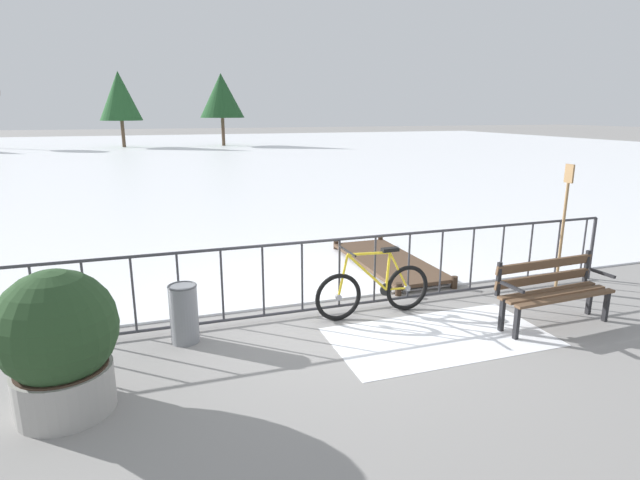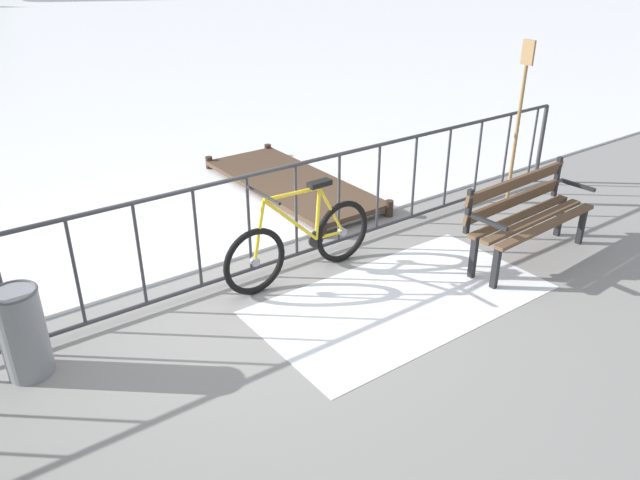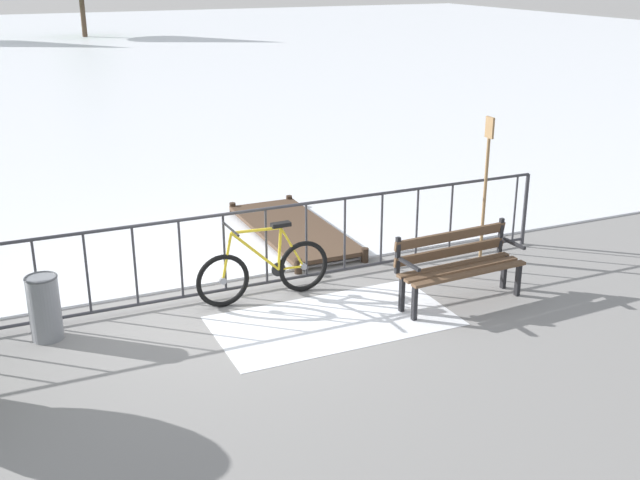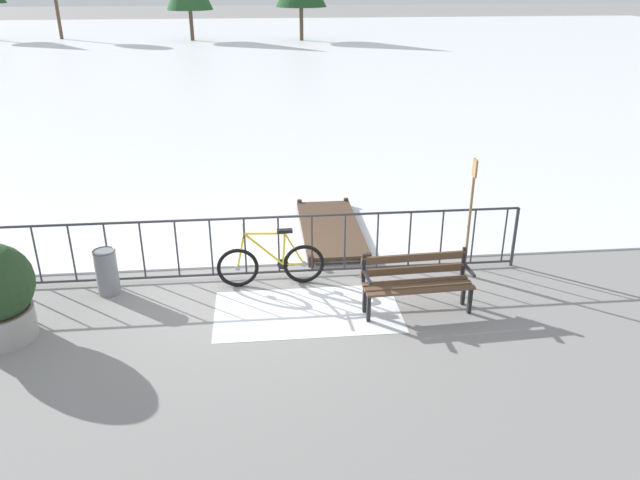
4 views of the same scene
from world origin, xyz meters
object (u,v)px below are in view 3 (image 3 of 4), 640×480
at_px(park_bench, 458,261).
at_px(oar_upright, 486,179).
at_px(bicycle_near_railing, 264,270).
at_px(trash_bin, 44,307).

xyz_separation_m(park_bench, oar_upright, (1.09, 1.04, 0.63)).
xyz_separation_m(bicycle_near_railing, oar_upright, (3.19, 0.03, 0.77)).
bearing_deg(trash_bin, oar_upright, 0.61).
xyz_separation_m(bicycle_near_railing, trash_bin, (-2.54, -0.03, 0.00)).
height_order(park_bench, trash_bin, park_bench).
xyz_separation_m(bicycle_near_railing, park_bench, (2.09, -1.00, 0.14)).
distance_m(bicycle_near_railing, park_bench, 2.33).
height_order(bicycle_near_railing, trash_bin, bicycle_near_railing).
height_order(park_bench, oar_upright, oar_upright).
bearing_deg(oar_upright, trash_bin, -179.39).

